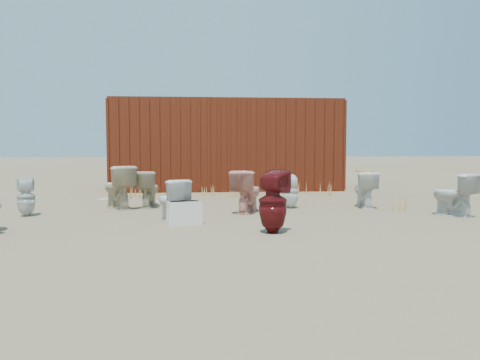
{
  "coord_description": "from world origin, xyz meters",
  "views": [
    {
      "loc": [
        -0.7,
        -7.82,
        1.14
      ],
      "look_at": [
        0.0,
        0.6,
        0.55
      ],
      "focal_mm": 35.0,
      "sensor_mm": 36.0,
      "label": 1
    }
  ],
  "objects": [
    {
      "name": "shipping_container",
      "position": [
        0.0,
        5.2,
        1.2
      ],
      "size": [
        6.0,
        2.4,
        2.4
      ],
      "primitive_type": "cube",
      "color": "#46130B",
      "rests_on": "ground"
    },
    {
      "name": "loose_lid_near",
      "position": [
        -1.61,
        1.85,
        0.01
      ],
      "size": [
        0.5,
        0.58,
        0.02
      ],
      "primitive_type": "ellipsoid",
      "rotation": [
        0.0,
        0.0,
        0.29
      ],
      "color": "#BDB389",
      "rests_on": "ground"
    },
    {
      "name": "toilet_front_c",
      "position": [
        -1.14,
        -0.69,
        0.33
      ],
      "size": [
        0.62,
        0.75,
        0.66
      ],
      "primitive_type": "imported",
      "rotation": [
        0.0,
        0.0,
        3.61
      ],
      "color": "white",
      "rests_on": "ground"
    },
    {
      "name": "weed_clump_a",
      "position": [
        -2.1,
        2.84,
        0.16
      ],
      "size": [
        0.36,
        0.36,
        0.31
      ],
      "primitive_type": "cone",
      "color": "tan",
      "rests_on": "ground"
    },
    {
      "name": "weed_clump_f",
      "position": [
        2.85,
        0.2,
        0.13
      ],
      "size": [
        0.28,
        0.28,
        0.27
      ],
      "primitive_type": "cone",
      "color": "tan",
      "rests_on": "ground"
    },
    {
      "name": "yellow_lid",
      "position": [
        2.4,
        0.82,
        0.69
      ],
      "size": [
        0.34,
        0.43,
        0.02
      ],
      "primitive_type": "ellipsoid",
      "color": "#C68B22",
      "rests_on": "toilet_back_yellowlid"
    },
    {
      "name": "toilet_back_a",
      "position": [
        -3.6,
        0.16,
        0.32
      ],
      "size": [
        0.37,
        0.37,
        0.64
      ],
      "primitive_type": "imported",
      "rotation": [
        0.0,
        0.0,
        3.49
      ],
      "color": "silver",
      "rests_on": "ground"
    },
    {
      "name": "toilet_front_e",
      "position": [
        3.46,
        -0.43,
        0.36
      ],
      "size": [
        0.67,
        0.81,
        0.72
      ],
      "primitive_type": "imported",
      "rotation": [
        0.0,
        0.0,
        3.59
      ],
      "color": "silver",
      "rests_on": "ground"
    },
    {
      "name": "weed_clump_d",
      "position": [
        -0.54,
        3.19,
        0.13
      ],
      "size": [
        0.3,
        0.3,
        0.25
      ],
      "primitive_type": "cone",
      "color": "tan",
      "rests_on": "ground"
    },
    {
      "name": "weed_clump_b",
      "position": [
        0.08,
        2.83,
        0.16
      ],
      "size": [
        0.32,
        0.32,
        0.31
      ],
      "primitive_type": "cone",
      "color": "tan",
      "rests_on": "ground"
    },
    {
      "name": "toilet_front_maroon",
      "position": [
        0.25,
        -1.7,
        0.42
      ],
      "size": [
        0.53,
        0.53,
        0.84
      ],
      "primitive_type": "imported",
      "rotation": [
        0.0,
        0.0,
        2.54
      ],
      "color": "#5D0F11",
      "rests_on": "ground"
    },
    {
      "name": "loose_lid_far",
      "position": [
        -2.76,
        2.51,
        0.01
      ],
      "size": [
        0.38,
        0.48,
        0.02
      ],
      "primitive_type": "ellipsoid",
      "rotation": [
        0.0,
        0.0,
        0.04
      ],
      "color": "#C8B991",
      "rests_on": "ground"
    },
    {
      "name": "toilet_back_beige_left",
      "position": [
        -2.25,
        1.0,
        0.4
      ],
      "size": [
        0.8,
        0.91,
        0.8
      ],
      "primitive_type": "imported",
      "rotation": [
        0.0,
        0.0,
        3.7
      ],
      "color": "beige",
      "rests_on": "ground"
    },
    {
      "name": "weed_clump_c",
      "position": [
        2.26,
        2.99,
        0.18
      ],
      "size": [
        0.36,
        0.36,
        0.35
      ],
      "primitive_type": "cone",
      "color": "tan",
      "rests_on": "ground"
    },
    {
      "name": "toilet_back_yellowlid",
      "position": [
        2.4,
        0.82,
        0.34
      ],
      "size": [
        0.43,
        0.69,
        0.68
      ],
      "primitive_type": "imported",
      "rotation": [
        0.0,
        0.0,
        3.07
      ],
      "color": "white",
      "rests_on": "ground"
    },
    {
      "name": "loose_tank",
      "position": [
        -0.95,
        -0.93,
        0.17
      ],
      "size": [
        0.54,
        0.33,
        0.35
      ],
      "primitive_type": "cube",
      "rotation": [
        0.0,
        0.0,
        0.28
      ],
      "color": "white",
      "rests_on": "ground"
    },
    {
      "name": "toilet_front_pink",
      "position": [
        0.1,
        0.28,
        0.37
      ],
      "size": [
        0.68,
        0.84,
        0.75
      ],
      "primitive_type": "imported",
      "rotation": [
        0.0,
        0.0,
        2.73
      ],
      "color": "#E49384",
      "rests_on": "ground"
    },
    {
      "name": "weed_clump_e",
      "position": [
        1.73,
        3.5,
        0.16
      ],
      "size": [
        0.34,
        0.34,
        0.32
      ],
      "primitive_type": "cone",
      "color": "tan",
      "rests_on": "ground"
    },
    {
      "name": "toilet_back_e",
      "position": [
        0.98,
        0.81,
        0.32
      ],
      "size": [
        0.31,
        0.32,
        0.63
      ],
      "primitive_type": "imported",
      "rotation": [
        0.0,
        0.0,
        3.24
      ],
      "color": "white",
      "rests_on": "ground"
    },
    {
      "name": "toilet_back_beige_right",
      "position": [
        -1.72,
        1.19,
        0.35
      ],
      "size": [
        0.45,
        0.72,
        0.7
      ],
      "primitive_type": "imported",
      "rotation": [
        0.0,
        0.0,
        3.04
      ],
      "color": "#BEB08B",
      "rests_on": "ground"
    },
    {
      "name": "ground",
      "position": [
        0.0,
        0.0,
        0.0
      ],
      "size": [
        100.0,
        100.0,
        0.0
      ],
      "primitive_type": "plane",
      "color": "olive",
      "rests_on": "ground"
    }
  ]
}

